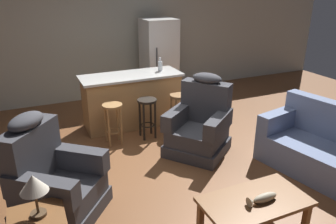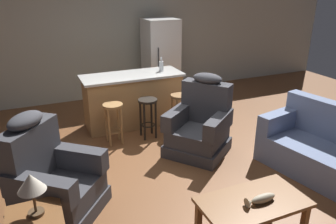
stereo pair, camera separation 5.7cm
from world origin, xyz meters
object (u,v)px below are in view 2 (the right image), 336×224
table_lamp (31,184)px  recliner_near_lamp (52,180)px  couch (335,155)px  recliner_near_island (200,126)px  kitchen_island (133,100)px  bar_stool_middle (148,111)px  coffee_table (253,205)px  bar_stool_left (113,116)px  fish_figurine (261,199)px  refrigerator (161,60)px  bar_stool_right (180,106)px  bottle_tall_green (161,66)px

table_lamp → recliner_near_lamp: bearing=76.2°
couch → recliner_near_island: recliner_near_island is taller
kitchen_island → bar_stool_middle: kitchen_island is taller
coffee_table → bar_stool_left: bar_stool_left is taller
fish_figurine → table_lamp: table_lamp is taller
couch → refrigerator: size_ratio=1.15×
couch → bar_stool_left: size_ratio=2.98×
recliner_near_lamp → recliner_near_island: 2.33m
bar_stool_left → bar_stool_middle: 0.59m
refrigerator → couch: bearing=-77.8°
kitchen_island → bar_stool_left: bearing=-130.2°
bar_stool_right → bottle_tall_green: (-0.07, 0.67, 0.57)m
bottle_tall_green → recliner_near_lamp: bearing=-136.1°
coffee_table → table_lamp: (-2.01, 0.46, 0.50)m
recliner_near_lamp → bottle_tall_green: bearing=83.7°
bar_stool_right → bottle_tall_green: bottle_tall_green is taller
kitchen_island → bar_stool_middle: size_ratio=2.65×
coffee_table → recliner_near_island: 1.89m
bar_stool_left → refrigerator: 2.45m
recliner_near_island → recliner_near_lamp: bearing=-21.7°
coffee_table → bottle_tall_green: size_ratio=4.42×
table_lamp → kitchen_island: (1.79, 2.80, -0.39)m
bar_stool_middle → bottle_tall_green: (0.52, 0.67, 0.57)m
coffee_table → kitchen_island: bearing=93.9°
table_lamp → bar_stool_right: (2.44, 2.17, -0.40)m
couch → recliner_near_lamp: recliner_near_lamp is taller
recliner_near_island → table_lamp: recliner_near_island is taller
table_lamp → refrigerator: bearing=54.7°
bar_stool_right → refrigerator: 1.92m
recliner_near_island → couch: bearing=94.5°
recliner_near_lamp → bottle_tall_green: (2.19, 2.11, 0.62)m
fish_figurine → bottle_tall_green: bearing=84.6°
table_lamp → bar_stool_right: bearing=41.7°
couch → refrigerator: refrigerator is taller
coffee_table → bar_stool_right: 2.66m
kitchen_island → bar_stool_middle: bearing=-84.9°
bottle_tall_green → couch: bearing=-64.9°
refrigerator → bar_stool_right: bearing=-102.2°
couch → bar_stool_right: (-1.26, 2.17, 0.13)m
bar_stool_left → couch: bearing=-41.7°
bar_stool_left → bar_stool_middle: bearing=0.0°
coffee_table → bar_stool_left: (-0.76, 2.63, 0.11)m
bar_stool_middle → bottle_tall_green: 1.02m
refrigerator → bottle_tall_green: size_ratio=7.08×
bar_stool_right → bottle_tall_green: bearing=95.7°
recliner_near_lamp → bar_stool_right: 2.68m
bar_stool_left → bar_stool_right: size_ratio=1.00×
table_lamp → kitchen_island: size_ratio=0.23×
coffee_table → bar_stool_middle: 2.64m
recliner_near_lamp → coffee_table: bearing=6.9°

